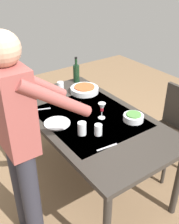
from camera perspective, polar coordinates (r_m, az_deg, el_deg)
The scene contains 14 objects.
ground_plane at distance 2.90m, azimuth -0.00°, elevation -14.28°, with size 6.00×6.00×0.00m, color #846647.
dining_table at distance 2.46m, azimuth -0.00°, elevation -2.51°, with size 1.67×0.92×0.78m.
chair_near at distance 2.89m, azimuth 17.31°, elevation -2.72°, with size 0.40×0.40×0.91m.
person_server at distance 1.91m, azimuth -14.76°, elevation -4.92°, with size 0.42×0.61×1.69m.
wine_bottle at distance 3.09m, azimuth -2.84°, elevation 8.36°, with size 0.07×0.07×0.30m.
wine_glass_left at distance 2.35m, azimuth 2.66°, elevation 0.88°, with size 0.07×0.07×0.15m.
water_cup_near_left at distance 2.89m, azimuth -6.19°, elevation 5.38°, with size 0.07×0.07×0.11m, color silver.
water_cup_near_right at distance 2.16m, azimuth -1.62°, elevation -3.53°, with size 0.07×0.07×0.11m, color silver.
water_cup_far_left at distance 2.16m, azimuth 1.88°, elevation -3.81°, with size 0.06×0.06×0.09m, color silver.
serving_bowl_pasta at distance 2.86m, azimuth -1.07°, elevation 4.86°, with size 0.30×0.30×0.07m.
side_bowl_salad at distance 2.39m, azimuth 9.37°, elevation -1.10°, with size 0.18×0.18×0.07m.
dinner_plate_near at distance 2.34m, azimuth -6.93°, elevation -2.39°, with size 0.23×0.23×0.01m, color silver.
table_knife at distance 2.58m, azimuth -10.52°, elevation 0.54°, with size 0.01×0.20×0.01m, color silver.
table_fork at distance 2.05m, azimuth 3.77°, elevation -7.51°, with size 0.01×0.18×0.01m, color silver.
Camera 1 is at (-1.70, 1.20, 2.03)m, focal length 42.81 mm.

